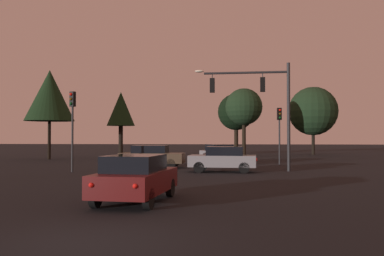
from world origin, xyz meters
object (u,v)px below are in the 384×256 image
(car_nearside_lane, at_px, (136,177))
(car_far_lane, at_px, (218,154))
(car_crossing_right, at_px, (152,156))
(traffic_signal_mast_arm, at_px, (261,97))
(traffic_light_corner_left, at_px, (72,115))
(tree_left_far, at_px, (121,109))
(car_crossing_left, at_px, (223,159))
(tree_center_horizon, at_px, (313,111))
(tree_behind_sign, at_px, (236,112))
(tree_lot_edge, at_px, (50,96))
(traffic_light_corner_right, at_px, (279,124))
(tree_right_cluster, at_px, (244,107))

(car_nearside_lane, bearing_deg, car_far_lane, 83.70)
(car_crossing_right, bearing_deg, traffic_signal_mast_arm, -16.86)
(traffic_light_corner_left, height_order, tree_left_far, tree_left_far)
(traffic_signal_mast_arm, distance_m, car_far_lane, 8.07)
(car_crossing_left, bearing_deg, car_crossing_right, 147.84)
(tree_center_horizon, bearing_deg, traffic_signal_mast_arm, -107.98)
(car_crossing_left, bearing_deg, car_nearside_lane, -102.48)
(tree_behind_sign, bearing_deg, tree_lot_edge, -144.24)
(tree_center_horizon, bearing_deg, traffic_light_corner_right, -108.13)
(tree_left_far, bearing_deg, traffic_light_corner_left, -83.67)
(tree_lot_edge, bearing_deg, car_crossing_left, -37.16)
(traffic_light_corner_right, bearing_deg, traffic_signal_mast_arm, -107.50)
(tree_right_cluster, bearing_deg, tree_left_far, -176.17)
(tree_lot_edge, bearing_deg, tree_right_cluster, 19.45)
(tree_left_far, bearing_deg, car_nearside_lane, -74.18)
(traffic_light_corner_left, bearing_deg, traffic_signal_mast_arm, 9.49)
(tree_behind_sign, xyz_separation_m, tree_center_horizon, (8.95, -0.25, 0.06))
(tree_left_far, bearing_deg, tree_lot_edge, -133.61)
(traffic_light_corner_right, height_order, car_nearside_lane, traffic_light_corner_right)
(traffic_signal_mast_arm, relative_size, tree_left_far, 0.97)
(car_crossing_left, bearing_deg, traffic_signal_mast_arm, 20.93)
(tree_behind_sign, distance_m, tree_left_far, 14.08)
(car_crossing_left, distance_m, tree_right_cluster, 19.44)
(car_crossing_left, relative_size, tree_behind_sign, 0.57)
(car_far_lane, distance_m, tree_lot_edge, 17.42)
(tree_right_cluster, bearing_deg, traffic_light_corner_left, -118.59)
(car_crossing_left, xyz_separation_m, tree_behind_sign, (1.14, 25.01, 4.25))
(traffic_signal_mast_arm, distance_m, tree_lot_edge, 22.01)
(traffic_light_corner_left, height_order, tree_lot_edge, tree_lot_edge)
(car_nearside_lane, bearing_deg, tree_behind_sign, 84.18)
(tree_left_far, xyz_separation_m, tree_right_cluster, (12.92, 0.87, 0.23))
(traffic_light_corner_right, distance_m, tree_center_horizon, 19.41)
(tree_left_far, height_order, tree_right_cluster, tree_right_cluster)
(car_crossing_left, height_order, tree_behind_sign, tree_behind_sign)
(tree_left_far, distance_m, tree_right_cluster, 12.95)
(car_crossing_left, height_order, tree_right_cluster, tree_right_cluster)
(tree_left_far, xyz_separation_m, tree_center_horizon, (21.15, 6.78, 0.12))
(car_crossing_right, bearing_deg, tree_left_far, 112.41)
(traffic_signal_mast_arm, bearing_deg, car_crossing_right, 163.14)
(tree_behind_sign, bearing_deg, traffic_light_corner_right, -80.99)
(traffic_signal_mast_arm, height_order, car_crossing_right, traffic_signal_mast_arm)
(traffic_signal_mast_arm, xyz_separation_m, car_crossing_right, (-7.26, 2.20, -3.76))
(car_nearside_lane, distance_m, tree_behind_sign, 37.27)
(tree_lot_edge, bearing_deg, traffic_light_corner_right, -16.31)
(traffic_light_corner_left, xyz_separation_m, traffic_light_corner_right, (13.04, 7.42, -0.36))
(traffic_light_corner_left, relative_size, tree_right_cluster, 0.67)
(traffic_light_corner_left, bearing_deg, tree_lot_edge, 118.95)
(traffic_signal_mast_arm, distance_m, tree_center_horizon, 25.10)
(traffic_signal_mast_arm, height_order, tree_right_cluster, tree_right_cluster)
(car_far_lane, relative_size, tree_right_cluster, 0.60)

